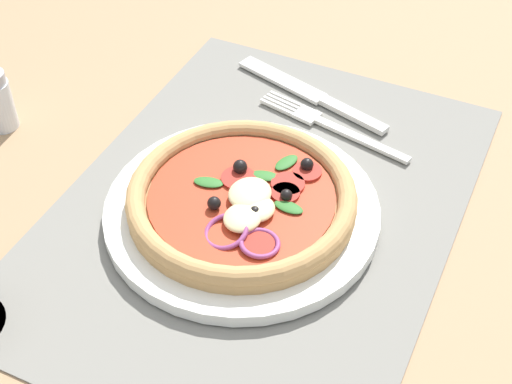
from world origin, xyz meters
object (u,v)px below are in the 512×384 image
object	(u,v)px
fork	(325,123)
knife	(309,93)
plate	(242,211)
pizza	(242,198)

from	to	relation	value
fork	knife	size ratio (longest dim) A/B	0.91
plate	fork	world-z (taller)	plate
pizza	knife	world-z (taller)	pizza
plate	knife	world-z (taller)	plate
pizza	fork	bearing A→B (deg)	-7.21
pizza	knife	xyz separation A→B (cm)	(20.33, 1.53, -2.14)
knife	pizza	bearing A→B (deg)	110.91
pizza	knife	bearing A→B (deg)	4.29
plate	knife	xyz separation A→B (cm)	(20.28, 1.43, -0.39)
knife	plate	bearing A→B (deg)	110.66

